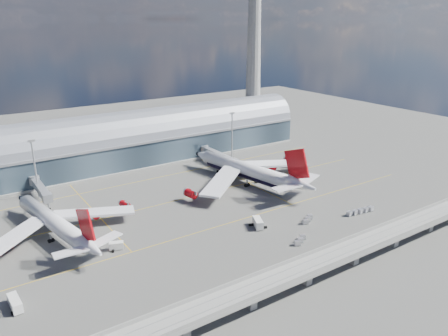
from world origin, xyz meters
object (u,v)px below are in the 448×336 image
floodlight_mast_right (232,134)px  airliner_right (249,171)px  control_tower (254,55)px  service_truck_4 (240,169)px  service_truck_1 (116,246)px  service_truck_5 (221,177)px  airliner_left (55,223)px  floodlight_mast_left (35,168)px  service_truck_2 (292,184)px  cargo_train_2 (308,219)px  cargo_train_0 (300,240)px  cargo_train_1 (360,211)px  service_truck_3 (258,223)px  service_truck_0 (15,303)px

floodlight_mast_right → airliner_right: floodlight_mast_right is taller
control_tower → service_truck_4: 81.90m
service_truck_1 → service_truck_5: (65.27, 36.33, -0.10)m
airliner_left → service_truck_4: bearing=2.5°
floodlight_mast_left → service_truck_5: bearing=-17.5°
service_truck_2 → service_truck_4: 31.46m
cargo_train_2 → cargo_train_0: bearing=154.8°
service_truck_2 → cargo_train_2: size_ratio=1.08×
floodlight_mast_left → service_truck_5: 81.43m
floodlight_mast_left → cargo_train_1: size_ratio=1.91×
service_truck_4 → floodlight_mast_left: bearing=180.0°
airliner_right → service_truck_3: 45.62m
cargo_train_0 → cargo_train_1: 36.11m
airliner_left → cargo_train_2: (81.85, -39.17, -4.65)m
floodlight_mast_right → service_truck_4: size_ratio=5.29×
floodlight_mast_left → cargo_train_2: (79.11, -80.26, -12.77)m
floodlight_mast_right → airliner_right: size_ratio=0.35×
service_truck_1 → service_truck_5: bearing=-40.4°
service_truck_3 → cargo_train_1: (40.84, -12.80, -0.76)m
airliner_left → service_truck_2: (101.07, -9.02, -4.06)m
service_truck_0 → service_truck_2: bearing=8.6°
service_truck_2 → cargo_train_2: (-19.22, -30.15, -0.59)m
control_tower → service_truck_1: size_ratio=20.15×
service_truck_2 → airliner_right: bearing=48.7°
floodlight_mast_left → floodlight_mast_right: same height
airliner_left → service_truck_2: size_ratio=8.02×
service_truck_1 → cargo_train_2: bearing=-85.8°
service_truck_4 → service_truck_5: size_ratio=0.91×
floodlight_mast_right → cargo_train_0: floodlight_mast_right is taller
service_truck_1 → service_truck_3: 50.69m
floodlight_mast_right → cargo_train_2: size_ratio=3.55×
floodlight_mast_right → service_truck_3: 84.47m
floodlight_mast_left → service_truck_4: bearing=-12.1°
control_tower → cargo_train_1: 129.66m
control_tower → service_truck_5: 93.04m
service_truck_5 → cargo_train_2: service_truck_5 is taller
airliner_right → service_truck_1: 77.64m
service_truck_0 → cargo_train_1: (123.19, -10.86, -0.66)m
airliner_right → cargo_train_0: bearing=-119.5°
service_truck_3 → service_truck_5: size_ratio=1.36×
service_truck_0 → service_truck_5: (98.66, 51.41, -0.32)m
service_truck_1 → service_truck_3: service_truck_3 is taller
service_truck_4 → cargo_train_1: 67.76m
floodlight_mast_right → airliner_left: 110.96m
airliner_left → service_truck_3: airliner_left is taller
service_truck_5 → cargo_train_2: 56.10m
airliner_right → service_truck_1: airliner_right is taller
floodlight_mast_right → control_tower: bearing=38.7°
floodlight_mast_right → floodlight_mast_left: bearing=180.0°
control_tower → service_truck_4: bearing=-132.7°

